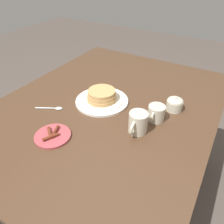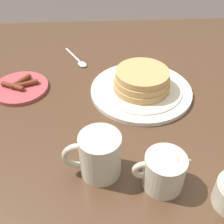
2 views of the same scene
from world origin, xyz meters
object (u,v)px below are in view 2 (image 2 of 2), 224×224
at_px(pancake_plate, 141,85).
at_px(creamer_pitcher, 164,171).
at_px(coffee_mug, 98,155).
at_px(side_plate_bacon, 20,87).
at_px(spoon, 79,61).

relative_size(pancake_plate, creamer_pitcher, 2.43).
bearing_deg(pancake_plate, coffee_mug, 65.33).
height_order(pancake_plate, side_plate_bacon, pancake_plate).
distance_m(side_plate_bacon, coffee_mug, 0.37).
height_order(coffee_mug, spoon, coffee_mug).
relative_size(side_plate_bacon, spoon, 1.21).
distance_m(pancake_plate, coffee_mug, 0.29).
xyz_separation_m(pancake_plate, coffee_mug, (0.12, 0.27, 0.02)).
relative_size(pancake_plate, side_plate_bacon, 1.79).
xyz_separation_m(side_plate_bacon, creamer_pitcher, (-0.34, 0.34, 0.03)).
bearing_deg(coffee_mug, creamer_pitcher, 162.63).
bearing_deg(spoon, creamer_pitcher, 110.43).
xyz_separation_m(pancake_plate, side_plate_bacon, (0.34, -0.04, -0.02)).
relative_size(pancake_plate, spoon, 2.16).
xyz_separation_m(pancake_plate, creamer_pitcher, (-0.00, 0.30, 0.01)).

